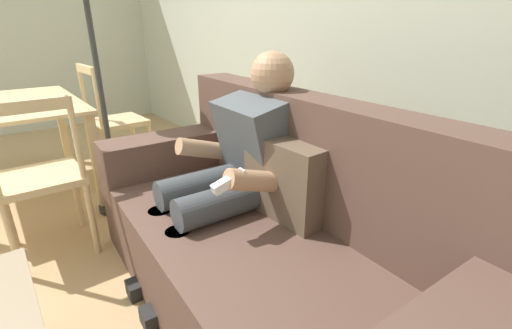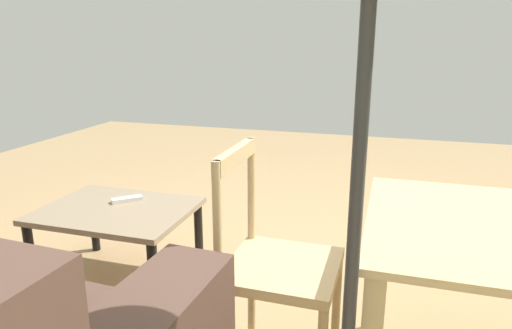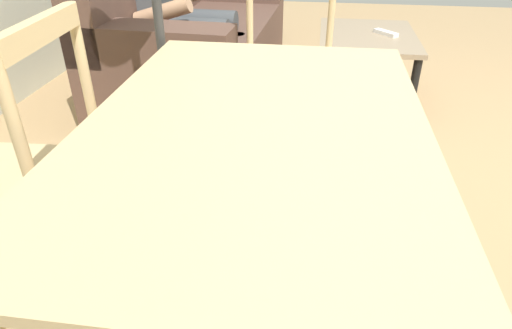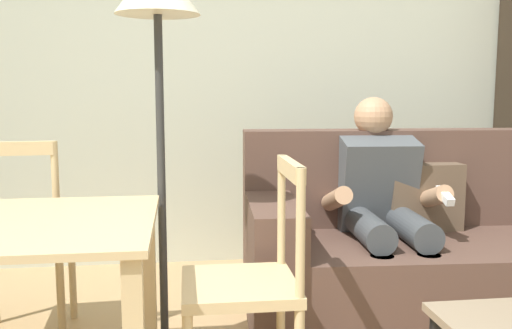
% 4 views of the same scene
% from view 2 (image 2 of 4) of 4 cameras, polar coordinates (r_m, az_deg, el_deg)
% --- Properties ---
extents(ground_plane, '(8.19, 8.19, 0.00)m').
position_cam_2_polar(ground_plane, '(2.67, 7.18, -14.15)').
color(ground_plane, tan).
extents(coffee_table, '(0.80, 0.61, 0.43)m').
position_cam_2_polar(coffee_table, '(2.62, -17.05, -6.48)').
color(coffee_table, gray).
rests_on(coffee_table, ground_plane).
extents(tv_remote, '(0.16, 0.15, 0.02)m').
position_cam_2_polar(tv_remote, '(2.68, -15.90, -4.23)').
color(tv_remote, white).
rests_on(tv_remote, coffee_table).
extents(dining_chair_facing_couch, '(0.42, 0.42, 0.93)m').
position_cam_2_polar(dining_chair_facing_couch, '(1.80, 2.47, -12.72)').
color(dining_chair_facing_couch, '#D1B27F').
rests_on(dining_chair_facing_couch, ground_plane).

